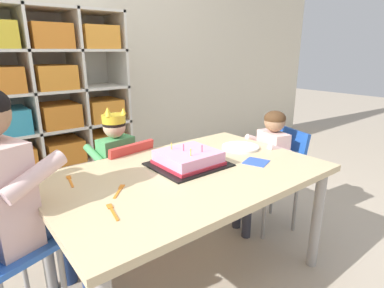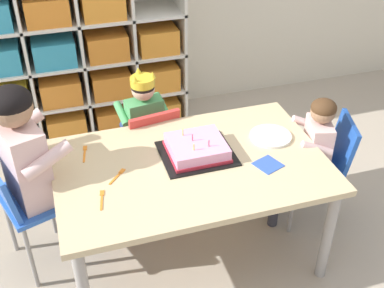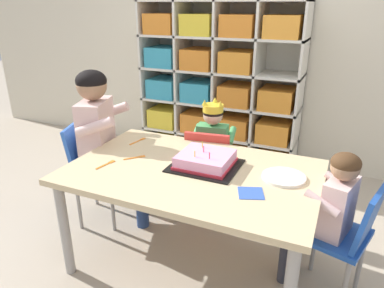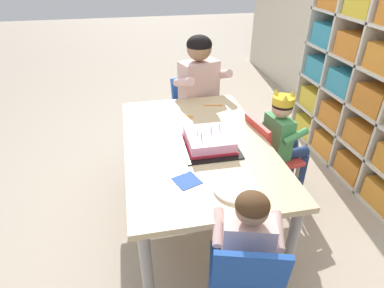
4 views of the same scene
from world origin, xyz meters
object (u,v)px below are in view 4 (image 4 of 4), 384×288
Objects in this scene: guest_at_table_side at (246,240)px; child_with_crown at (284,135)px; classroom_chair_adult_side at (195,108)px; fork_beside_plate_stack at (164,111)px; fork_scattered_mid_table at (187,116)px; classroom_chair_blue at (267,154)px; paper_plate_stack at (236,188)px; birthday_cake_on_tray at (209,141)px; fork_near_child_seat at (214,105)px; adult_helper_seated at (203,89)px; activity_table at (196,152)px; classroom_chair_guest_side at (245,277)px.

child_with_crown is at bearing -108.29° from guest_at_table_side.
child_with_crown is at bearing -75.98° from classroom_chair_adult_side.
fork_scattered_mid_table is (0.10, 0.14, 0.00)m from fork_beside_plate_stack.
classroom_chair_blue reaches higher than paper_plate_stack.
classroom_chair_adult_side reaches higher than fork_beside_plate_stack.
paper_plate_stack is at bearing 137.77° from fork_scattered_mid_table.
fork_near_child_seat is at bearing 161.83° from birthday_cake_on_tray.
adult_helper_seated is at bearing -90.00° from classroom_chair_adult_side.
guest_at_table_side reaches higher than paper_plate_stack.
adult_helper_seated reaches higher than activity_table.
classroom_chair_blue is 0.74m from paper_plate_stack.
classroom_chair_guest_side is 1.29m from fork_beside_plate_stack.
paper_plate_stack is 0.97m from fork_near_child_seat.
classroom_chair_adult_side is 0.38m from fork_near_child_seat.
fork_beside_plate_stack is (0.03, -0.38, 0.00)m from fork_near_child_seat.
classroom_chair_adult_side is 0.24m from adult_helper_seated.
child_with_crown is 1.26× the size of classroom_chair_guest_side.
classroom_chair_guest_side is (0.91, -0.58, -0.13)m from child_with_crown.
fork_beside_plate_stack is at bearing -158.62° from birthday_cake_on_tray.
classroom_chair_adult_side is at bearing 24.31° from child_with_crown.
birthday_cake_on_tray reaches higher than fork_scattered_mid_table.
classroom_chair_guest_side is 6.43× the size of fork_scattered_mid_table.
guest_at_table_side is 1.20m from fork_near_child_seat.
child_with_crown is (-0.11, 0.63, -0.01)m from activity_table.
fork_near_child_seat is (0.33, 0.07, 0.16)m from classroom_chair_adult_side.
adult_helper_seated is 10.07× the size of fork_scattered_mid_table.
adult_helper_seated reaches higher than paper_plate_stack.
birthday_cake_on_tray is 0.42m from paper_plate_stack.
fork_scattered_mid_table is (-1.16, -0.04, 0.21)m from classroom_chair_guest_side.
guest_at_table_side reaches higher than classroom_chair_blue.
fork_near_child_seat is 0.38m from fork_beside_plate_stack.
fork_beside_plate_stack is (-0.46, -0.14, 0.07)m from activity_table.
guest_at_table_side is 2.24× the size of birthday_cake_on_tray.
adult_helper_seated is at bearing -70.75° from fork_near_child_seat.
child_with_crown is 0.54m from fork_near_child_seat.
birthday_cake_on_tray reaches higher than fork_beside_plate_stack.
classroom_chair_guest_side is at bearing -114.77° from adult_helper_seated.
child_with_crown is at bearing -160.08° from fork_scattered_mid_table.
classroom_chair_adult_side is 0.67× the size of adult_helper_seated.
adult_helper_seated is 7.54× the size of fork_near_child_seat.
classroom_chair_blue is 1.01m from classroom_chair_guest_side.
guest_at_table_side is 0.25m from paper_plate_stack.
child_with_crown reaches higher than paper_plate_stack.
adult_helper_seated is 1.57× the size of classroom_chair_guest_side.
guest_at_table_side is (0.79, -0.44, 0.12)m from classroom_chair_blue.
fork_beside_plate_stack is (0.36, -0.30, 0.16)m from classroom_chair_adult_side.
adult_helper_seated reaches higher than fork_near_child_seat.
adult_helper_seated reaches higher than classroom_chair_adult_side.
fork_scattered_mid_table is (-0.25, -0.62, 0.08)m from child_with_crown.
birthday_cake_on_tray is (0.87, -0.10, 0.19)m from classroom_chair_adult_side.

